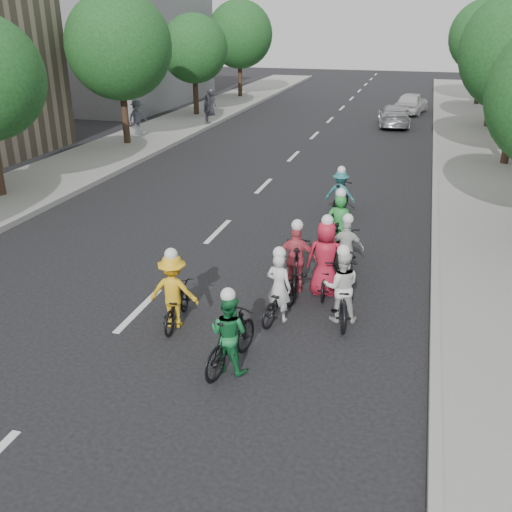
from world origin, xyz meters
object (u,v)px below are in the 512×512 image
at_px(cyclist_0, 279,295).
at_px(cyclist_6, 341,292).
at_px(cyclist_1, 230,337).
at_px(cyclist_4, 325,266).
at_px(cyclist_7, 340,196).
at_px(spectator_1, 207,109).
at_px(spectator_0, 138,117).
at_px(spectator_2, 211,102).
at_px(follow_car_trail, 412,103).
at_px(cyclist_5, 339,235).
at_px(follow_car_lead, 394,115).
at_px(cyclist_2, 175,297).
at_px(cyclist_3, 297,264).
at_px(cyclist_8, 346,253).

height_order(cyclist_0, cyclist_6, cyclist_6).
relative_size(cyclist_1, cyclist_4, 0.96).
bearing_deg(cyclist_7, cyclist_1, 94.84).
bearing_deg(spectator_1, spectator_0, 147.12).
bearing_deg(spectator_2, spectator_0, -178.05).
xyz_separation_m(cyclist_4, spectator_0, (-12.27, 15.12, 0.35)).
bearing_deg(spectator_0, spectator_1, -8.07).
height_order(cyclist_1, follow_car_trail, cyclist_1).
xyz_separation_m(cyclist_5, follow_car_lead, (0.13, 20.01, -0.07)).
relative_size(cyclist_1, cyclist_5, 0.94).
bearing_deg(cyclist_2, cyclist_5, -128.28).
bearing_deg(cyclist_0, cyclist_6, -153.13).
bearing_deg(cyclist_1, spectator_1, -56.86).
xyz_separation_m(cyclist_1, cyclist_5, (1.09, 5.41, 0.05)).
bearing_deg(spectator_2, cyclist_5, -137.31).
bearing_deg(cyclist_7, spectator_0, -30.32).
xyz_separation_m(cyclist_2, cyclist_7, (2.16, 7.79, 0.00)).
relative_size(cyclist_6, spectator_1, 1.28).
bearing_deg(cyclist_6, spectator_2, -75.30).
height_order(spectator_0, spectator_1, spectator_0).
relative_size(cyclist_7, spectator_2, 1.15).
distance_m(follow_car_trail, spectator_2, 12.78).
bearing_deg(cyclist_2, cyclist_0, -163.00).
bearing_deg(cyclist_2, spectator_0, -67.46).
height_order(cyclist_7, follow_car_lead, cyclist_7).
height_order(cyclist_5, spectator_2, cyclist_5).
relative_size(cyclist_1, spectator_2, 1.16).
bearing_deg(spectator_2, follow_car_lead, -75.08).
height_order(follow_car_trail, spectator_0, spectator_0).
relative_size(follow_car_lead, spectator_1, 2.57).
xyz_separation_m(cyclist_5, follow_car_trail, (0.92, 24.93, 0.01)).
height_order(follow_car_lead, follow_car_trail, follow_car_trail).
xyz_separation_m(cyclist_3, cyclist_4, (0.65, 0.02, 0.02)).
relative_size(cyclist_3, follow_car_trail, 0.49).
bearing_deg(follow_car_trail, cyclist_5, 97.83).
distance_m(cyclist_2, spectator_0, 19.85).
bearing_deg(spectator_1, cyclist_7, -146.76).
relative_size(cyclist_7, follow_car_lead, 0.43).
bearing_deg(follow_car_trail, cyclist_0, 96.68).
bearing_deg(cyclist_2, follow_car_lead, -102.99).
xyz_separation_m(cyclist_0, cyclist_1, (-0.39, -2.00, 0.09)).
distance_m(cyclist_2, follow_car_trail, 29.41).
bearing_deg(spectator_1, cyclist_5, -151.54).
bearing_deg(spectator_0, cyclist_4, -118.03).
height_order(cyclist_5, cyclist_8, cyclist_5).
relative_size(cyclist_5, cyclist_6, 0.94).
height_order(cyclist_5, follow_car_trail, cyclist_5).
xyz_separation_m(cyclist_1, cyclist_8, (1.41, 4.48, -0.05)).
bearing_deg(follow_car_trail, cyclist_3, 96.64).
bearing_deg(follow_car_lead, cyclist_5, 83.74).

